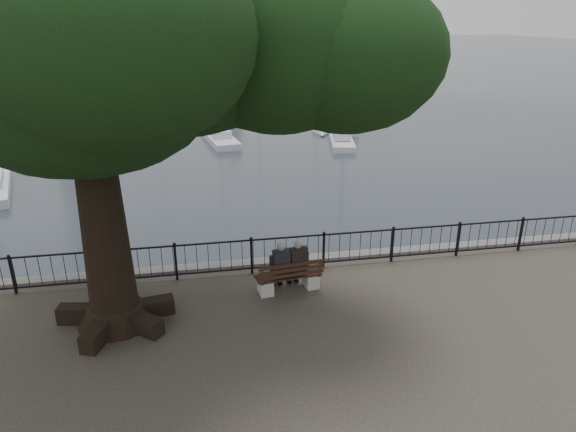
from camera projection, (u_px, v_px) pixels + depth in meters
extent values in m
cube|color=#575552|center=(285.00, 277.00, 14.80)|extent=(200.00, 0.40, 1.20)
plane|color=#20272E|center=(201.00, 55.00, 106.58)|extent=(260.00, 260.00, 0.00)
cube|color=black|center=(288.00, 237.00, 13.81)|extent=(22.00, 0.04, 0.04)
cube|color=black|center=(288.00, 265.00, 14.11)|extent=(22.00, 0.04, 0.04)
cube|color=#9D9890|center=(266.00, 287.00, 12.89)|extent=(0.38, 0.46, 0.38)
cube|color=#9D9890|center=(311.00, 280.00, 13.23)|extent=(0.38, 0.46, 0.38)
cube|color=black|center=(289.00, 275.00, 12.97)|extent=(1.73, 0.68, 0.04)
cube|color=black|center=(292.00, 270.00, 12.65)|extent=(1.67, 0.25, 0.37)
cube|color=black|center=(280.00, 272.00, 12.88)|extent=(0.37, 0.32, 0.22)
cube|color=black|center=(282.00, 262.00, 12.66)|extent=(0.44, 0.27, 0.56)
sphere|color=tan|center=(281.00, 246.00, 12.55)|extent=(0.21, 0.21, 0.21)
ellipsoid|color=gray|center=(281.00, 246.00, 12.52)|extent=(0.22, 0.22, 0.19)
cube|color=black|center=(277.00, 279.00, 13.24)|extent=(0.35, 0.45, 0.42)
cube|color=black|center=(297.00, 270.00, 13.00)|extent=(0.37, 0.32, 0.22)
cube|color=black|center=(298.00, 259.00, 12.78)|extent=(0.44, 0.27, 0.56)
sphere|color=tan|center=(298.00, 244.00, 12.67)|extent=(0.21, 0.21, 0.21)
ellipsoid|color=gray|center=(298.00, 243.00, 12.64)|extent=(0.22, 0.22, 0.19)
cube|color=black|center=(294.00, 276.00, 13.36)|extent=(0.35, 0.45, 0.42)
cone|color=black|center=(116.00, 312.00, 11.69)|extent=(1.71, 1.71, 0.50)
cone|color=black|center=(100.00, 198.00, 10.68)|extent=(1.11, 1.11, 6.03)
ellipsoid|color=black|center=(80.00, 57.00, 9.65)|extent=(5.83, 5.83, 4.55)
ellipsoid|color=black|center=(181.00, 33.00, 10.20)|extent=(5.23, 5.23, 4.08)
ellipsoid|color=black|center=(279.00, 43.00, 10.32)|extent=(4.62, 4.62, 3.61)
ellipsoid|color=black|center=(346.00, 54.00, 10.24)|extent=(4.02, 4.02, 3.14)
ellipsoid|color=black|center=(47.00, 21.00, 10.94)|extent=(4.62, 4.62, 3.61)
ellipsoid|color=black|center=(115.00, 37.00, 8.09)|extent=(4.62, 4.62, 3.61)
ellipsoid|color=black|center=(218.00, 11.00, 11.11)|extent=(4.42, 4.42, 3.45)
cube|color=#575552|center=(66.00, 74.00, 65.77)|extent=(10.35, 10.35, 1.40)
cube|color=#575552|center=(230.00, 81.00, 58.15)|extent=(6.07, 6.07, 1.40)
cube|color=#9D9890|center=(229.00, 58.00, 57.23)|extent=(2.23, 2.63, 4.05)
cube|color=#575552|center=(228.00, 38.00, 56.44)|extent=(2.63, 3.03, 0.30)
cube|color=#9D9890|center=(227.00, 29.00, 56.40)|extent=(1.32, 2.23, 1.42)
cube|color=#9D9890|center=(228.00, 22.00, 55.22)|extent=(1.52, 1.01, 1.62)
sphere|color=#9D9890|center=(228.00, 11.00, 54.44)|extent=(1.72, 1.72, 1.72)
cube|color=silver|center=(220.00, 140.00, 32.90)|extent=(2.34, 5.63, 0.61)
cube|color=silver|center=(219.00, 132.00, 32.72)|extent=(1.44, 2.37, 0.46)
cylinder|color=silver|center=(215.00, 36.00, 30.32)|extent=(0.12, 0.12, 12.02)
cube|color=silver|center=(341.00, 142.00, 32.29)|extent=(2.26, 5.00, 0.54)
cube|color=silver|center=(342.00, 135.00, 32.11)|extent=(1.35, 2.12, 0.40)
cylinder|color=silver|center=(346.00, 59.00, 30.19)|extent=(0.11, 0.11, 9.57)
cube|color=silver|center=(344.00, 126.00, 37.04)|extent=(3.09, 6.34, 0.68)
cube|color=silver|center=(344.00, 119.00, 36.86)|extent=(1.80, 2.71, 0.51)
cylinder|color=silver|center=(349.00, 48.00, 34.75)|extent=(0.14, 0.14, 10.25)
cube|color=silver|center=(61.00, 130.00, 35.94)|extent=(2.98, 5.79, 0.62)
cube|color=silver|center=(60.00, 123.00, 35.76)|extent=(1.70, 2.49, 0.46)
cylinder|color=silver|center=(46.00, 41.00, 33.52)|extent=(0.12, 0.12, 11.15)
cube|color=silver|center=(258.00, 111.00, 42.94)|extent=(2.92, 6.01, 0.64)
cube|color=silver|center=(258.00, 105.00, 42.76)|extent=(1.70, 2.57, 0.48)
cylinder|color=silver|center=(257.00, 41.00, 40.60)|extent=(0.13, 0.13, 10.63)
cube|color=silver|center=(317.00, 109.00, 43.92)|extent=(3.15, 6.43, 0.69)
cube|color=silver|center=(317.00, 103.00, 43.74)|extent=(1.83, 2.75, 0.52)
cylinder|color=silver|center=(319.00, 38.00, 41.50)|extent=(0.14, 0.14, 10.93)
cube|color=silver|center=(155.00, 99.00, 48.92)|extent=(3.76, 6.30, 0.68)
cube|color=silver|center=(155.00, 94.00, 48.74)|extent=(2.05, 2.76, 0.51)
cylinder|color=silver|center=(148.00, 21.00, 46.07)|extent=(0.14, 0.14, 13.39)
cube|color=silver|center=(64.00, 115.00, 41.04)|extent=(2.77, 5.61, 0.60)
cube|color=silver|center=(63.00, 109.00, 40.86)|extent=(1.60, 2.40, 0.45)
cylinder|color=silver|center=(52.00, 46.00, 38.83)|extent=(0.12, 0.12, 10.05)
cube|color=#302D27|center=(348.00, 59.00, 89.54)|extent=(30.00, 8.00, 1.20)
cylinder|color=black|center=(324.00, 45.00, 85.95)|extent=(0.70, 0.70, 4.00)
ellipsoid|color=black|center=(324.00, 19.00, 84.50)|extent=(5.20, 5.20, 4.16)
cylinder|color=black|center=(355.00, 44.00, 88.80)|extent=(0.70, 0.70, 4.00)
ellipsoid|color=black|center=(356.00, 19.00, 87.34)|extent=(5.20, 5.20, 4.16)
cylinder|color=black|center=(390.00, 44.00, 88.89)|extent=(0.70, 0.70, 4.00)
ellipsoid|color=black|center=(391.00, 19.00, 87.44)|extent=(5.20, 5.20, 4.16)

